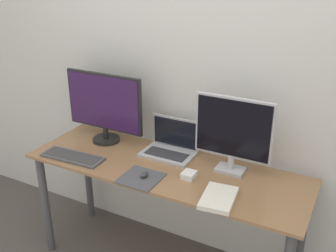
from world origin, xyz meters
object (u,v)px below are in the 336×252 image
at_px(laptop, 171,145).
at_px(power_brick, 189,175).
at_px(book, 219,198).
at_px(monitor_left, 104,106).
at_px(keyboard, 73,157).
at_px(mouse, 144,175).
at_px(monitor_right, 233,132).

height_order(laptop, power_brick, laptop).
relative_size(book, power_brick, 3.12).
relative_size(monitor_left, book, 2.18).
distance_m(laptop, keyboard, 0.61).
bearing_deg(mouse, monitor_left, 148.06).
bearing_deg(mouse, laptop, 91.52).
bearing_deg(laptop, monitor_right, -5.66).
bearing_deg(power_brick, book, -29.47).
bearing_deg(mouse, monitor_right, 36.55).
distance_m(laptop, mouse, 0.34).
bearing_deg(keyboard, laptop, 34.46).
bearing_deg(book, power_brick, 150.53).
relative_size(laptop, book, 1.26).
height_order(monitor_right, book, monitor_right).
relative_size(monitor_right, mouse, 7.73).
bearing_deg(monitor_left, book, -18.53).
bearing_deg(laptop, keyboard, -145.54).
bearing_deg(keyboard, monitor_left, 83.67).
bearing_deg(power_brick, monitor_left, 165.40).
bearing_deg(monitor_right, power_brick, -134.72).
bearing_deg(monitor_right, monitor_left, -180.00).
bearing_deg(monitor_right, laptop, 174.34).
bearing_deg(book, mouse, 178.36).
xyz_separation_m(monitor_left, monitor_right, (0.88, 0.00, -0.00)).
bearing_deg(monitor_left, monitor_right, 0.00).
distance_m(mouse, book, 0.45).
height_order(monitor_left, book, monitor_left).
distance_m(monitor_left, monitor_right, 0.88).
relative_size(monitor_right, book, 1.74).
height_order(monitor_left, laptop, monitor_left).
xyz_separation_m(monitor_left, keyboard, (-0.03, -0.30, -0.24)).
distance_m(monitor_right, book, 0.39).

